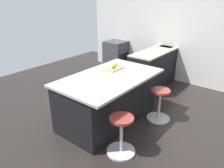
# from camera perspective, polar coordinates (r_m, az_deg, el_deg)

# --- Properties ---
(ground_plane) EXTENTS (7.70, 7.70, 0.00)m
(ground_plane) POSITION_cam_1_polar(r_m,az_deg,el_deg) (4.16, -3.06, -9.97)
(ground_plane) COLOR black
(interior_partition_left) EXTENTS (0.12, 5.35, 2.61)m
(interior_partition_left) POSITION_cam_1_polar(r_m,az_deg,el_deg) (6.10, 15.90, 13.07)
(interior_partition_left) COLOR beige
(interior_partition_left) RESTS_ON ground_plane
(sink_cabinet) EXTENTS (2.41, 0.60, 1.21)m
(sink_cabinet) POSITION_cam_1_polar(r_m,az_deg,el_deg) (6.02, 12.89, 5.05)
(sink_cabinet) COLOR black
(sink_cabinet) RESTS_ON ground_plane
(oven_range) EXTENTS (0.60, 0.61, 0.90)m
(oven_range) POSITION_cam_1_polar(r_m,az_deg,el_deg) (6.81, 1.03, 7.49)
(oven_range) COLOR #38383D
(oven_range) RESTS_ON ground_plane
(kitchen_island) EXTENTS (1.93, 1.16, 0.90)m
(kitchen_island) POSITION_cam_1_polar(r_m,az_deg,el_deg) (4.03, -1.08, -3.72)
(kitchen_island) COLOR black
(kitchen_island) RESTS_ON ground_plane
(stool_by_window) EXTENTS (0.44, 0.44, 0.62)m
(stool_by_window) POSITION_cam_1_polar(r_m,az_deg,el_deg) (4.20, 12.34, -5.59)
(stool_by_window) COLOR #B7B7BC
(stool_by_window) RESTS_ON ground_plane
(stool_middle) EXTENTS (0.44, 0.44, 0.62)m
(stool_middle) POSITION_cam_1_polar(r_m,az_deg,el_deg) (3.31, 2.43, -13.61)
(stool_middle) COLOR #B7B7BC
(stool_middle) RESTS_ON ground_plane
(cutting_board) EXTENTS (0.36, 0.24, 0.02)m
(cutting_board) POSITION_cam_1_polar(r_m,az_deg,el_deg) (4.18, 0.35, 4.05)
(cutting_board) COLOR tan
(cutting_board) RESTS_ON kitchen_island
(apple_green) EXTENTS (0.07, 0.07, 0.07)m
(apple_green) POSITION_cam_1_polar(r_m,az_deg,el_deg) (4.16, 0.33, 4.63)
(apple_green) COLOR #609E2D
(apple_green) RESTS_ON cutting_board
(apple_yellow) EXTENTS (0.07, 0.07, 0.07)m
(apple_yellow) POSITION_cam_1_polar(r_m,az_deg,el_deg) (4.29, 0.89, 5.21)
(apple_yellow) COLOR gold
(apple_yellow) RESTS_ON cutting_board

